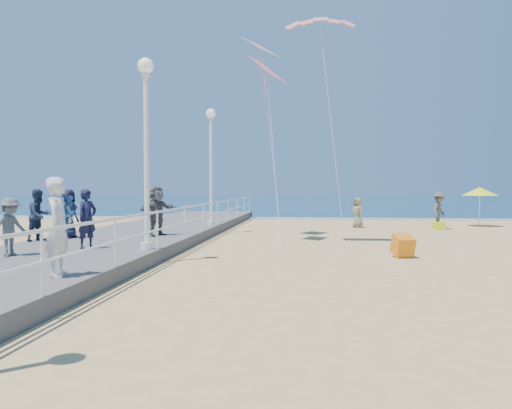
# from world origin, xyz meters

# --- Properties ---
(ground) EXTENTS (160.00, 160.00, 0.00)m
(ground) POSITION_xyz_m (0.00, 0.00, 0.00)
(ground) COLOR #D9B271
(ground) RESTS_ON ground
(ocean) EXTENTS (160.00, 90.00, 0.05)m
(ocean) POSITION_xyz_m (0.00, 65.00, 0.01)
(ocean) COLOR #0C304C
(ocean) RESTS_ON ground
(surf_line) EXTENTS (160.00, 1.20, 0.04)m
(surf_line) POSITION_xyz_m (0.00, 20.50, 0.03)
(surf_line) COLOR silver
(surf_line) RESTS_ON ground
(boardwalk) EXTENTS (5.00, 44.00, 0.40)m
(boardwalk) POSITION_xyz_m (-7.50, 0.00, 0.20)
(boardwalk) COLOR slate
(boardwalk) RESTS_ON ground
(railing) EXTENTS (0.05, 42.00, 0.55)m
(railing) POSITION_xyz_m (-5.05, 0.00, 1.25)
(railing) COLOR white
(railing) RESTS_ON boardwalk
(lamp_post_mid) EXTENTS (0.44, 0.44, 5.32)m
(lamp_post_mid) POSITION_xyz_m (-5.35, 0.00, 3.66)
(lamp_post_mid) COLOR white
(lamp_post_mid) RESTS_ON boardwalk
(lamp_post_far) EXTENTS (0.44, 0.44, 5.32)m
(lamp_post_far) POSITION_xyz_m (-5.35, 9.00, 3.66)
(lamp_post_far) COLOR white
(lamp_post_far) RESTS_ON boardwalk
(woman_holding_toddler) EXTENTS (0.55, 0.76, 1.94)m
(woman_holding_toddler) POSITION_xyz_m (-5.66, -4.29, 1.37)
(woman_holding_toddler) COLOR silver
(woman_holding_toddler) RESTS_ON boardwalk
(toddler_held) EXTENTS (0.32, 0.39, 0.73)m
(toddler_held) POSITION_xyz_m (-5.51, -4.14, 1.61)
(toddler_held) COLOR #3171BA
(toddler_held) RESTS_ON boardwalk
(spectator_0) EXTENTS (0.62, 0.73, 1.69)m
(spectator_0) POSITION_xyz_m (-7.08, -0.04, 1.24)
(spectator_0) COLOR black
(spectator_0) RESTS_ON boardwalk
(spectator_2) EXTENTS (0.80, 1.07, 1.48)m
(spectator_2) POSITION_xyz_m (-8.37, -1.65, 1.14)
(spectator_2) COLOR #57585C
(spectator_2) RESTS_ON boardwalk
(spectator_4) EXTENTS (0.69, 0.91, 1.68)m
(spectator_4) POSITION_xyz_m (-9.06, 2.76, 1.24)
(spectator_4) COLOR #181935
(spectator_4) RESTS_ON boardwalk
(spectator_5) EXTENTS (1.37, 1.67, 1.79)m
(spectator_5) POSITION_xyz_m (-6.30, 3.93, 1.29)
(spectator_5) COLOR #4E4F53
(spectator_5) RESTS_ON boardwalk
(spectator_6) EXTENTS (0.60, 0.73, 1.71)m
(spectator_6) POSITION_xyz_m (-8.10, 8.51, 1.25)
(spectator_6) COLOR gray
(spectator_6) RESTS_ON boardwalk
(spectator_7) EXTENTS (0.88, 0.98, 1.68)m
(spectator_7) POSITION_xyz_m (-9.55, 1.76, 1.24)
(spectator_7) COLOR #1B263C
(spectator_7) RESTS_ON boardwalk
(beach_walker_a) EXTENTS (1.25, 1.44, 1.93)m
(beach_walker_a) POSITION_xyz_m (5.70, 12.70, 0.96)
(beach_walker_a) COLOR #505055
(beach_walker_a) RESTS_ON ground
(beach_walker_c) EXTENTS (0.86, 0.93, 1.59)m
(beach_walker_c) POSITION_xyz_m (1.66, 13.30, 0.79)
(beach_walker_c) COLOR #7F7957
(beach_walker_c) RESTS_ON ground
(box_kite) EXTENTS (0.71, 0.82, 0.74)m
(box_kite) POSITION_xyz_m (1.99, 2.01, 0.30)
(box_kite) COLOR #E7480D
(box_kite) RESTS_ON ground
(beach_umbrella) EXTENTS (1.90, 1.90, 2.14)m
(beach_umbrella) POSITION_xyz_m (8.33, 14.79, 1.91)
(beach_umbrella) COLOR white
(beach_umbrella) RESTS_ON ground
(beach_chair_left) EXTENTS (0.55, 0.55, 0.40)m
(beach_chair_left) POSITION_xyz_m (5.60, 12.35, 0.20)
(beach_chair_left) COLOR #D8E918
(beach_chair_left) RESTS_ON ground
(kite_parafoil) EXTENTS (2.60, 0.94, 0.65)m
(kite_parafoil) POSITION_xyz_m (-0.48, 5.15, 8.30)
(kite_parafoil) COLOR red
(kite_diamond_pink) EXTENTS (1.44, 1.63, 0.90)m
(kite_diamond_pink) POSITION_xyz_m (-2.49, 5.81, 6.68)
(kite_diamond_pink) COLOR #FE5D83
(kite_diamond_redwhite) EXTENTS (1.68, 1.77, 0.76)m
(kite_diamond_redwhite) POSITION_xyz_m (-2.94, 7.88, 8.10)
(kite_diamond_redwhite) COLOR red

